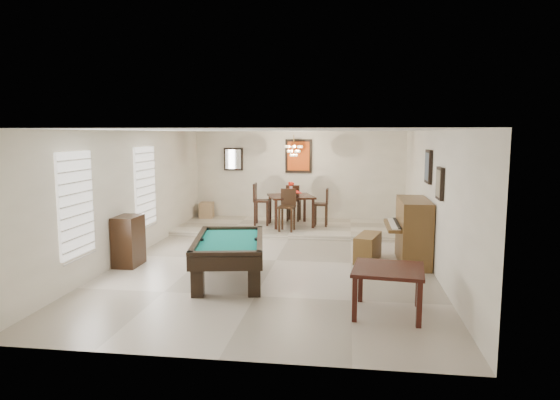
% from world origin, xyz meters
% --- Properties ---
extents(ground_plane, '(6.00, 9.00, 0.02)m').
position_xyz_m(ground_plane, '(0.00, 0.00, -0.01)').
color(ground_plane, beige).
extents(wall_back, '(6.00, 0.04, 2.60)m').
position_xyz_m(wall_back, '(0.00, 4.50, 1.30)').
color(wall_back, silver).
rests_on(wall_back, ground_plane).
extents(wall_front, '(6.00, 0.04, 2.60)m').
position_xyz_m(wall_front, '(0.00, -4.50, 1.30)').
color(wall_front, silver).
rests_on(wall_front, ground_plane).
extents(wall_left, '(0.04, 9.00, 2.60)m').
position_xyz_m(wall_left, '(-3.00, 0.00, 1.30)').
color(wall_left, silver).
rests_on(wall_left, ground_plane).
extents(wall_right, '(0.04, 9.00, 2.60)m').
position_xyz_m(wall_right, '(3.00, 0.00, 1.30)').
color(wall_right, silver).
rests_on(wall_right, ground_plane).
extents(ceiling, '(6.00, 9.00, 0.04)m').
position_xyz_m(ceiling, '(0.00, 0.00, 2.60)').
color(ceiling, white).
rests_on(ceiling, wall_back).
extents(dining_step, '(6.00, 2.50, 0.12)m').
position_xyz_m(dining_step, '(0.00, 3.25, 0.06)').
color(dining_step, beige).
rests_on(dining_step, ground_plane).
extents(window_left_front, '(0.06, 1.00, 1.70)m').
position_xyz_m(window_left_front, '(-2.97, -2.20, 1.40)').
color(window_left_front, white).
rests_on(window_left_front, wall_left).
extents(window_left_rear, '(0.06, 1.00, 1.70)m').
position_xyz_m(window_left_rear, '(-2.97, 0.60, 1.40)').
color(window_left_rear, white).
rests_on(window_left_rear, wall_left).
extents(pool_table, '(1.50, 2.30, 0.71)m').
position_xyz_m(pool_table, '(-0.60, -1.47, 0.36)').
color(pool_table, black).
rests_on(pool_table, ground_plane).
extents(square_table, '(1.07, 1.07, 0.67)m').
position_xyz_m(square_table, '(2.00, -2.74, 0.33)').
color(square_table, black).
rests_on(square_table, ground_plane).
extents(upright_piano, '(0.85, 1.52, 1.27)m').
position_xyz_m(upright_piano, '(2.55, 0.20, 0.63)').
color(upright_piano, brown).
rests_on(upright_piano, ground_plane).
extents(piano_bench, '(0.60, 1.02, 0.53)m').
position_xyz_m(piano_bench, '(1.83, 0.25, 0.27)').
color(piano_bench, brown).
rests_on(piano_bench, ground_plane).
extents(apothecary_chest, '(0.43, 0.65, 0.97)m').
position_xyz_m(apothecary_chest, '(-2.76, -0.77, 0.49)').
color(apothecary_chest, black).
rests_on(apothecary_chest, ground_plane).
extents(dining_table, '(1.40, 1.40, 0.92)m').
position_xyz_m(dining_table, '(-0.07, 3.24, 0.58)').
color(dining_table, black).
rests_on(dining_table, dining_step).
extents(flower_vase, '(0.15, 0.15, 0.25)m').
position_xyz_m(flower_vase, '(-0.07, 3.24, 1.16)').
color(flower_vase, red).
rests_on(flower_vase, dining_table).
extents(dining_chair_south, '(0.43, 0.43, 1.05)m').
position_xyz_m(dining_chair_south, '(-0.09, 2.46, 0.64)').
color(dining_chair_south, black).
rests_on(dining_chair_south, dining_step).
extents(dining_chair_north, '(0.40, 0.40, 1.01)m').
position_xyz_m(dining_chair_north, '(-0.08, 3.96, 0.63)').
color(dining_chair_north, black).
rests_on(dining_chair_north, dining_step).
extents(dining_chair_west, '(0.42, 0.42, 1.11)m').
position_xyz_m(dining_chair_west, '(-0.85, 3.23, 0.67)').
color(dining_chair_west, black).
rests_on(dining_chair_west, dining_step).
extents(dining_chair_east, '(0.37, 0.37, 0.99)m').
position_xyz_m(dining_chair_east, '(0.71, 3.29, 0.61)').
color(dining_chair_east, black).
rests_on(dining_chair_east, dining_step).
extents(corner_bench, '(0.44, 0.53, 0.43)m').
position_xyz_m(corner_bench, '(-2.65, 4.17, 0.34)').
color(corner_bench, tan).
rests_on(corner_bench, dining_step).
extents(chandelier, '(0.44, 0.44, 0.60)m').
position_xyz_m(chandelier, '(0.00, 3.20, 2.20)').
color(chandelier, '#FFE5B2').
rests_on(chandelier, ceiling).
extents(back_painting, '(0.75, 0.06, 0.95)m').
position_xyz_m(back_painting, '(0.00, 4.46, 1.90)').
color(back_painting, '#D84C14').
rests_on(back_painting, wall_back).
extents(back_mirror, '(0.55, 0.06, 0.65)m').
position_xyz_m(back_mirror, '(-1.90, 4.46, 1.80)').
color(back_mirror, white).
rests_on(back_mirror, wall_back).
extents(right_picture_upper, '(0.06, 0.55, 0.65)m').
position_xyz_m(right_picture_upper, '(2.96, 0.30, 1.90)').
color(right_picture_upper, slate).
rests_on(right_picture_upper, wall_right).
extents(right_picture_lower, '(0.06, 0.45, 0.55)m').
position_xyz_m(right_picture_lower, '(2.96, -1.00, 1.70)').
color(right_picture_lower, gray).
rests_on(right_picture_lower, wall_right).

